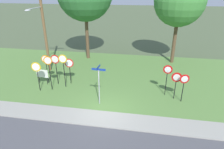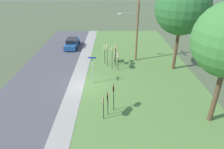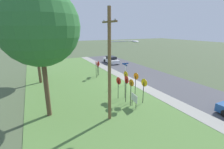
# 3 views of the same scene
# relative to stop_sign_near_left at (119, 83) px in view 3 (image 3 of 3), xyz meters

# --- Properties ---
(ground_plane) EXTENTS (160.00, 160.00, 0.00)m
(ground_plane) POSITION_rel_stop_sign_near_left_xyz_m (3.62, -3.50, -1.65)
(ground_plane) COLOR #4C5B3D
(road_asphalt) EXTENTS (44.00, 6.40, 0.01)m
(road_asphalt) POSITION_rel_stop_sign_near_left_xyz_m (3.62, -8.30, -1.65)
(road_asphalt) COLOR #4C4C51
(road_asphalt) RESTS_ON ground_plane
(sidewalk_strip) EXTENTS (44.00, 1.60, 0.06)m
(sidewalk_strip) POSITION_rel_stop_sign_near_left_xyz_m (3.62, -4.30, -1.62)
(sidewalk_strip) COLOR #99968C
(sidewalk_strip) RESTS_ON ground_plane
(grass_median) EXTENTS (44.00, 12.00, 0.04)m
(grass_median) POSITION_rel_stop_sign_near_left_xyz_m (3.62, 2.50, -1.63)
(grass_median) COLOR #567F3D
(grass_median) RESTS_ON ground_plane
(stop_sign_near_left) EXTENTS (0.73, 0.13, 2.23)m
(stop_sign_near_left) POSITION_rel_stop_sign_near_left_xyz_m (0.00, 0.00, 0.00)
(stop_sign_near_left) COLOR black
(stop_sign_near_left) RESTS_ON grass_median
(stop_sign_near_right) EXTENTS (0.64, 0.12, 2.51)m
(stop_sign_near_right) POSITION_rel_stop_sign_near_left_xyz_m (-1.89, -0.25, 0.18)
(stop_sign_near_right) COLOR black
(stop_sign_near_right) RESTS_ON grass_median
(stop_sign_far_left) EXTENTS (0.74, 0.13, 2.40)m
(stop_sign_far_left) POSITION_rel_stop_sign_near_left_xyz_m (-1.98, -1.59, 0.13)
(stop_sign_far_left) COLOR black
(stop_sign_far_left) RESTS_ON grass_median
(stop_sign_far_center) EXTENTS (0.69, 0.10, 2.80)m
(stop_sign_far_center) POSITION_rel_stop_sign_near_left_xyz_m (-0.20, -0.68, 0.41)
(stop_sign_far_center) COLOR black
(stop_sign_far_center) RESTS_ON grass_median
(stop_sign_far_right) EXTENTS (0.73, 0.10, 2.59)m
(stop_sign_far_right) POSITION_rel_stop_sign_near_left_xyz_m (-1.04, -0.27, 0.27)
(stop_sign_far_right) COLOR black
(stop_sign_far_right) RESTS_ON grass_median
(stop_sign_center_tall) EXTENTS (0.66, 0.13, 2.80)m
(stop_sign_center_tall) POSITION_rel_stop_sign_near_left_xyz_m (-1.13, -1.26, 0.40)
(stop_sign_center_tall) COLOR black
(stop_sign_center_tall) RESTS_ON grass_median
(yield_sign_near_left) EXTENTS (0.72, 0.11, 2.10)m
(yield_sign_near_left) POSITION_rel_stop_sign_near_left_xyz_m (8.33, -1.10, -0.07)
(yield_sign_near_left) COLOR black
(yield_sign_near_left) RESTS_ON grass_median
(yield_sign_near_right) EXTENTS (0.66, 0.14, 2.43)m
(yield_sign_near_right) POSITION_rel_stop_sign_near_left_xyz_m (7.72, -0.63, 0.18)
(yield_sign_near_right) COLOR black
(yield_sign_near_right) RESTS_ON grass_median
(yield_sign_far_left) EXTENTS (0.67, 0.13, 2.13)m
(yield_sign_far_left) POSITION_rel_stop_sign_near_left_xyz_m (8.80, -1.41, -0.04)
(yield_sign_far_left) COLOR black
(yield_sign_far_left) RESTS_ON grass_median
(street_name_post) EXTENTS (0.96, 0.82, 2.84)m
(street_name_post) POSITION_rel_stop_sign_near_left_xyz_m (3.09, -2.62, 0.08)
(street_name_post) COLOR #9EA0A8
(street_name_post) RESTS_ON grass_median
(utility_pole) EXTENTS (2.10, 2.56, 8.22)m
(utility_pole) POSITION_rel_stop_sign_near_left_xyz_m (-3.06, 2.26, 2.85)
(utility_pole) COLOR brown
(utility_pole) RESTS_ON grass_median
(notice_board) EXTENTS (1.10, 0.17, 1.25)m
(notice_board) POSITION_rel_stop_sign_near_left_xyz_m (-2.32, -0.33, -0.78)
(notice_board) COLOR black
(notice_board) RESTS_ON grass_median
(oak_tree_left) EXTENTS (5.71, 5.71, 9.80)m
(oak_tree_left) POSITION_rel_stop_sign_near_left_xyz_m (-0.37, 6.62, 5.32)
(oak_tree_left) COLOR brown
(oak_tree_left) RESTS_ON grass_median
(oak_tree_right) EXTENTS (4.89, 4.89, 8.70)m
(oak_tree_right) POSITION_rel_stop_sign_near_left_xyz_m (8.98, 6.71, 4.63)
(oak_tree_right) COLOR brown
(oak_tree_right) RESTS_ON grass_median
(parked_sedan_distant) EXTENTS (4.51, 1.92, 1.39)m
(parked_sedan_distant) POSITION_rel_stop_sign_near_left_xyz_m (16.32, -7.21, -1.01)
(parked_sedan_distant) COLOR silver
(parked_sedan_distant) RESTS_ON road_asphalt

